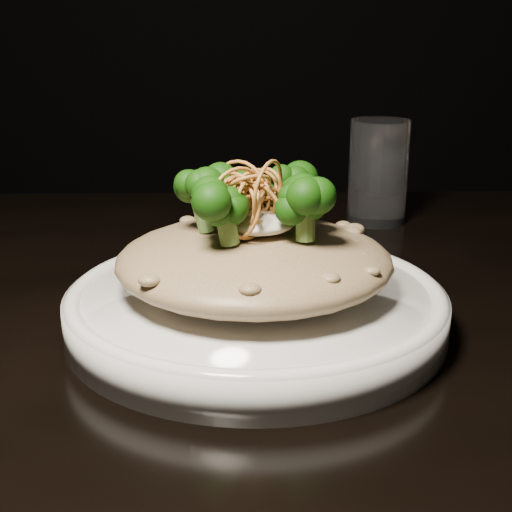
{
  "coord_description": "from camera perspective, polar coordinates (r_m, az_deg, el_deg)",
  "views": [
    {
      "loc": [
        -0.05,
        -0.51,
        0.96
      ],
      "look_at": [
        -0.04,
        -0.03,
        0.81
      ],
      "focal_mm": 50.0,
      "sensor_mm": 36.0,
      "label": 1
    }
  ],
  "objects": [
    {
      "name": "drinking_glass",
      "position": [
        0.79,
        9.75,
        6.64
      ],
      "size": [
        0.08,
        0.08,
        0.11
      ],
      "primitive_type": "cylinder",
      "rotation": [
        0.0,
        0.0,
        -0.29
      ],
      "color": "white",
      "rests_on": "table"
    },
    {
      "name": "plate",
      "position": [
        0.52,
        0.0,
        -4.28
      ],
      "size": [
        0.27,
        0.27,
        0.03
      ],
      "primitive_type": "cylinder",
      "color": "silver",
      "rests_on": "table"
    },
    {
      "name": "broccoli",
      "position": [
        0.5,
        0.01,
        4.39
      ],
      "size": [
        0.12,
        0.12,
        0.04
      ],
      "primitive_type": null,
      "color": "black",
      "rests_on": "risotto"
    },
    {
      "name": "table",
      "position": [
        0.59,
        3.74,
        -11.87
      ],
      "size": [
        1.1,
        0.8,
        0.75
      ],
      "color": "black",
      "rests_on": "ground"
    },
    {
      "name": "shallots",
      "position": [
        0.49,
        -0.19,
        5.38
      ],
      "size": [
        0.05,
        0.05,
        0.03
      ],
      "primitive_type": null,
      "color": "brown",
      "rests_on": "cheese"
    },
    {
      "name": "risotto",
      "position": [
        0.51,
        -0.14,
        -0.33
      ],
      "size": [
        0.2,
        0.2,
        0.04
      ],
      "primitive_type": "ellipsoid",
      "color": "brown",
      "rests_on": "plate"
    },
    {
      "name": "cheese",
      "position": [
        0.5,
        0.12,
        2.8
      ],
      "size": [
        0.05,
        0.05,
        0.02
      ],
      "primitive_type": "ellipsoid",
      "color": "white",
      "rests_on": "risotto"
    }
  ]
}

